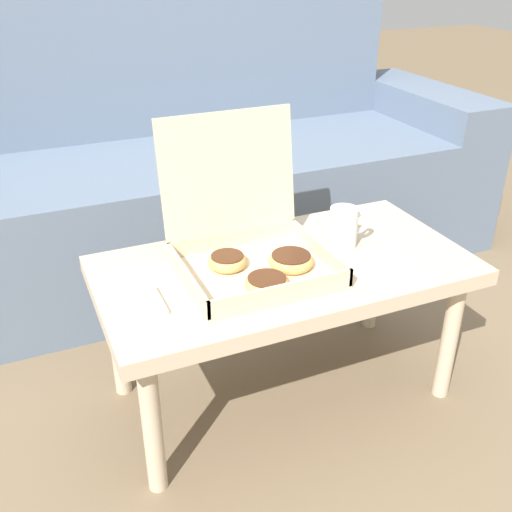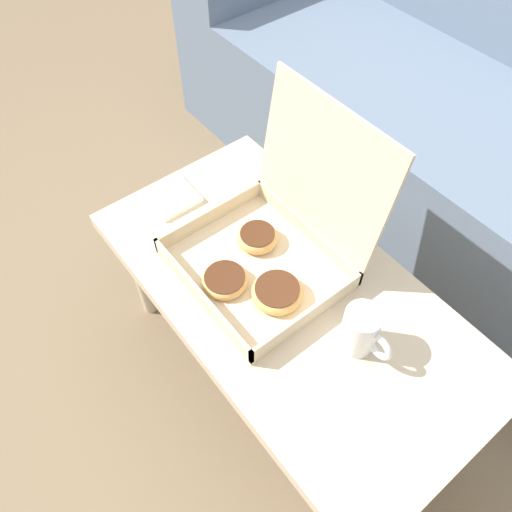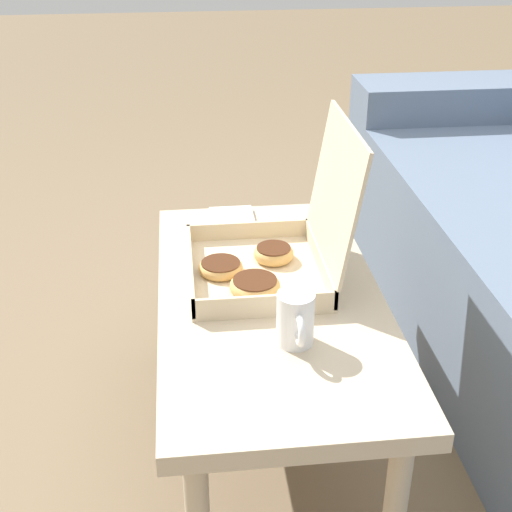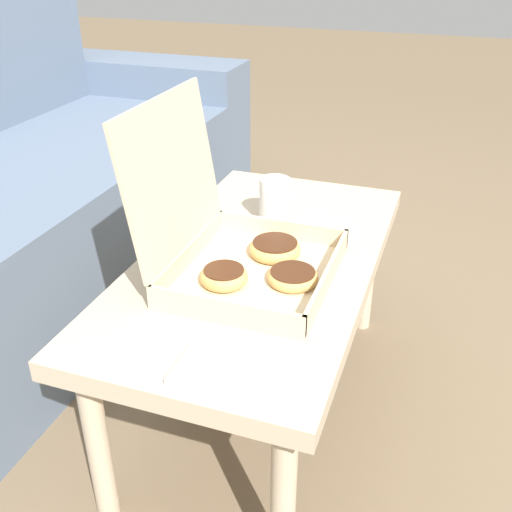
% 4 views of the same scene
% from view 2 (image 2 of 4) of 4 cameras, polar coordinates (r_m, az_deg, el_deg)
% --- Properties ---
extents(ground_plane, '(12.00, 12.00, 0.00)m').
position_cam_2_polar(ground_plane, '(1.47, 5.55, -10.87)').
color(ground_plane, '#756047').
extents(coffee_table, '(0.92, 0.48, 0.41)m').
position_cam_2_polar(coffee_table, '(1.12, 3.65, -5.27)').
color(coffee_table, '#C6B293').
rests_on(coffee_table, ground_plane).
extents(pastry_box, '(0.35, 0.35, 0.35)m').
position_cam_2_polar(pastry_box, '(1.07, 1.83, 1.24)').
color(pastry_box, beige).
rests_on(pastry_box, coffee_table).
extents(coffee_mug, '(0.12, 0.07, 0.11)m').
position_cam_2_polar(coffee_mug, '(0.99, 11.93, -8.36)').
color(coffee_mug, white).
rests_on(coffee_mug, coffee_table).
extents(napkin_stack, '(0.11, 0.11, 0.01)m').
position_cam_2_polar(napkin_stack, '(1.26, -9.58, 6.66)').
color(napkin_stack, white).
rests_on(napkin_stack, coffee_table).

